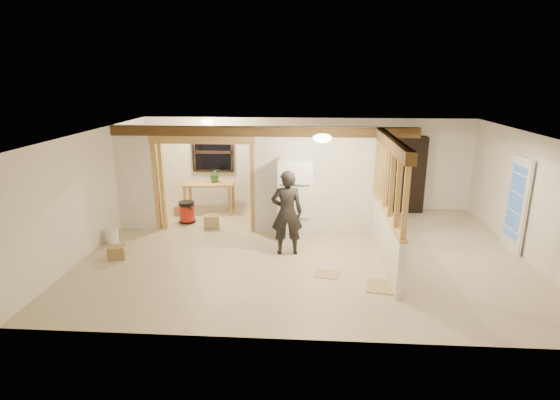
# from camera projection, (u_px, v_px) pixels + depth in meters

# --- Properties ---
(floor) EXTENTS (9.00, 6.50, 0.01)m
(floor) POSITION_uv_depth(u_px,v_px,m) (304.00, 251.00, 9.30)
(floor) COLOR #C7B194
(floor) RESTS_ON ground
(ceiling) EXTENTS (9.00, 6.50, 0.01)m
(ceiling) POSITION_uv_depth(u_px,v_px,m) (306.00, 133.00, 8.61)
(ceiling) COLOR white
(wall_back) EXTENTS (9.00, 0.01, 2.50)m
(wall_back) POSITION_uv_depth(u_px,v_px,m) (306.00, 163.00, 12.07)
(wall_back) COLOR silver
(wall_back) RESTS_ON floor
(wall_front) EXTENTS (9.00, 0.01, 2.50)m
(wall_front) POSITION_uv_depth(u_px,v_px,m) (303.00, 258.00, 5.83)
(wall_front) COLOR silver
(wall_front) RESTS_ON floor
(wall_left) EXTENTS (0.01, 6.50, 2.50)m
(wall_left) POSITION_uv_depth(u_px,v_px,m) (93.00, 191.00, 9.23)
(wall_left) COLOR silver
(wall_left) RESTS_ON floor
(wall_right) EXTENTS (0.01, 6.50, 2.50)m
(wall_right) POSITION_uv_depth(u_px,v_px,m) (532.00, 198.00, 8.67)
(wall_right) COLOR silver
(wall_right) RESTS_ON floor
(partition_left_stub) EXTENTS (0.90, 0.12, 2.50)m
(partition_left_stub) POSITION_uv_depth(u_px,v_px,m) (135.00, 178.00, 10.36)
(partition_left_stub) COLOR white
(partition_left_stub) RESTS_ON floor
(partition_center) EXTENTS (2.80, 0.12, 2.50)m
(partition_center) POSITION_uv_depth(u_px,v_px,m) (315.00, 181.00, 10.09)
(partition_center) COLOR white
(partition_center) RESTS_ON floor
(doorway_frame) EXTENTS (2.46, 0.14, 2.20)m
(doorway_frame) POSITION_uv_depth(u_px,v_px,m) (204.00, 185.00, 10.29)
(doorway_frame) COLOR tan
(doorway_frame) RESTS_ON floor
(header_beam_back) EXTENTS (7.00, 0.18, 0.22)m
(header_beam_back) POSITION_uv_depth(u_px,v_px,m) (262.00, 131.00, 9.85)
(header_beam_back) COLOR #52381C
(header_beam_back) RESTS_ON ceiling
(header_beam_right) EXTENTS (0.18, 3.30, 0.22)m
(header_beam_right) POSITION_uv_depth(u_px,v_px,m) (392.00, 143.00, 8.16)
(header_beam_right) COLOR #52381C
(header_beam_right) RESTS_ON ceiling
(pony_wall) EXTENTS (0.12, 3.20, 1.00)m
(pony_wall) POSITION_uv_depth(u_px,v_px,m) (385.00, 237.00, 8.67)
(pony_wall) COLOR white
(pony_wall) RESTS_ON floor
(stud_partition) EXTENTS (0.14, 3.20, 1.32)m
(stud_partition) POSITION_uv_depth(u_px,v_px,m) (389.00, 181.00, 8.35)
(stud_partition) COLOR tan
(stud_partition) RESTS_ON pony_wall
(window_back) EXTENTS (1.12, 0.10, 1.10)m
(window_back) POSITION_uv_depth(u_px,v_px,m) (213.00, 152.00, 12.07)
(window_back) COLOR black
(window_back) RESTS_ON wall_back
(french_door) EXTENTS (0.12, 0.86, 2.00)m
(french_door) POSITION_uv_depth(u_px,v_px,m) (517.00, 204.00, 9.13)
(french_door) COLOR white
(french_door) RESTS_ON floor
(ceiling_dome_main) EXTENTS (0.36, 0.36, 0.16)m
(ceiling_dome_main) POSITION_uv_depth(u_px,v_px,m) (322.00, 138.00, 8.11)
(ceiling_dome_main) COLOR #FFEABF
(ceiling_dome_main) RESTS_ON ceiling
(ceiling_dome_util) EXTENTS (0.32, 0.32, 0.14)m
(ceiling_dome_util) POSITION_uv_depth(u_px,v_px,m) (208.00, 122.00, 10.97)
(ceiling_dome_util) COLOR #FFEABF
(ceiling_dome_util) RESTS_ON ceiling
(hanging_bulb) EXTENTS (0.07, 0.07, 0.07)m
(hanging_bulb) POSITION_uv_depth(u_px,v_px,m) (222.00, 137.00, 10.35)
(hanging_bulb) COLOR #FFD88C
(hanging_bulb) RESTS_ON ceiling
(refrigerator) EXTENTS (0.75, 0.73, 1.83)m
(refrigerator) POSITION_uv_depth(u_px,v_px,m) (295.00, 200.00, 9.80)
(refrigerator) COLOR white
(refrigerator) RESTS_ON floor
(woman) EXTENTS (0.69, 0.50, 1.78)m
(woman) POSITION_uv_depth(u_px,v_px,m) (287.00, 213.00, 8.94)
(woman) COLOR black
(woman) RESTS_ON floor
(work_table) EXTENTS (1.37, 0.78, 0.83)m
(work_table) POSITION_uv_depth(u_px,v_px,m) (210.00, 197.00, 11.82)
(work_table) COLOR tan
(work_table) RESTS_ON floor
(potted_plant) EXTENTS (0.36, 0.31, 0.40)m
(potted_plant) POSITION_uv_depth(u_px,v_px,m) (215.00, 175.00, 11.68)
(potted_plant) COLOR #2B5926
(potted_plant) RESTS_ON work_table
(shop_vac) EXTENTS (0.52, 0.52, 0.55)m
(shop_vac) POSITION_uv_depth(u_px,v_px,m) (187.00, 212.00, 11.03)
(shop_vac) COLOR #9E1E10
(shop_vac) RESTS_ON floor
(bookshelf) EXTENTS (1.03, 0.34, 2.06)m
(bookshelf) POSITION_uv_depth(u_px,v_px,m) (405.00, 175.00, 11.73)
(bookshelf) COLOR black
(bookshelf) RESTS_ON floor
(bucket) EXTENTS (0.29, 0.29, 0.33)m
(bucket) POSITION_uv_depth(u_px,v_px,m) (113.00, 237.00, 9.65)
(bucket) COLOR white
(bucket) RESTS_ON floor
(box_util_a) EXTENTS (0.42, 0.38, 0.31)m
(box_util_a) POSITION_uv_depth(u_px,v_px,m) (212.00, 221.00, 10.68)
(box_util_a) COLOR #977649
(box_util_a) RESTS_ON floor
(box_util_b) EXTENTS (0.32, 0.32, 0.24)m
(box_util_b) POSITION_uv_depth(u_px,v_px,m) (181.00, 211.00, 11.64)
(box_util_b) COLOR #977649
(box_util_b) RESTS_ON floor
(box_front) EXTENTS (0.38, 0.34, 0.27)m
(box_front) POSITION_uv_depth(u_px,v_px,m) (117.00, 252.00, 8.88)
(box_front) COLOR #977649
(box_front) RESTS_ON floor
(floor_panel_near) EXTENTS (0.65, 0.65, 0.02)m
(floor_panel_near) POSITION_uv_depth(u_px,v_px,m) (383.00, 287.00, 7.70)
(floor_panel_near) COLOR tan
(floor_panel_near) RESTS_ON floor
(floor_panel_far) EXTENTS (0.53, 0.47, 0.01)m
(floor_panel_far) POSITION_uv_depth(u_px,v_px,m) (327.00, 274.00, 8.19)
(floor_panel_far) COLOR tan
(floor_panel_far) RESTS_ON floor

